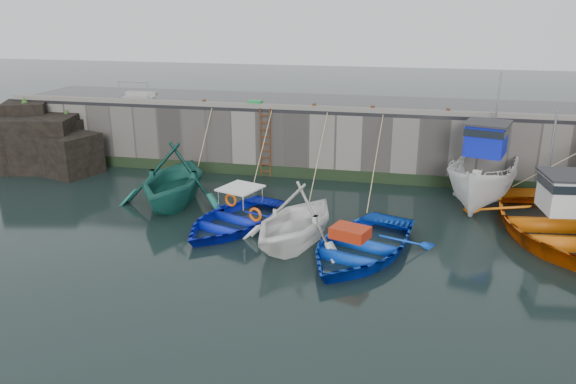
% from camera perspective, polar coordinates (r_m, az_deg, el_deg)
% --- Properties ---
extents(ground, '(120.00, 120.00, 0.00)m').
position_cam_1_polar(ground, '(16.93, -4.10, -8.40)').
color(ground, black).
rests_on(ground, ground).
extents(quay_back, '(30.00, 5.00, 3.00)m').
position_cam_1_polar(quay_back, '(27.99, 3.00, 5.80)').
color(quay_back, slate).
rests_on(quay_back, ground).
extents(road_back, '(30.00, 5.00, 0.16)m').
position_cam_1_polar(road_back, '(27.69, 3.05, 8.99)').
color(road_back, black).
rests_on(road_back, quay_back).
extents(kerb_back, '(30.00, 0.30, 0.20)m').
position_cam_1_polar(kerb_back, '(25.37, 2.19, 8.54)').
color(kerb_back, slate).
rests_on(kerb_back, road_back).
extents(algae_back, '(30.00, 0.08, 0.50)m').
position_cam_1_polar(algae_back, '(25.88, 2.03, 1.89)').
color(algae_back, black).
rests_on(algae_back, ground).
extents(rock_outcrop, '(5.85, 4.24, 3.41)m').
position_cam_1_polar(rock_outcrop, '(29.92, -23.48, 4.65)').
color(rock_outcrop, black).
rests_on(rock_outcrop, ground).
extents(ladder, '(0.51, 0.08, 3.20)m').
position_cam_1_polar(ladder, '(25.91, -2.32, 4.98)').
color(ladder, '#3F1E0F').
rests_on(ladder, ground).
extents(boat_near_white, '(4.94, 5.60, 2.76)m').
position_cam_1_polar(boat_near_white, '(23.19, -11.46, -1.13)').
color(boat_near_white, '#1B6155').
rests_on(boat_near_white, ground).
extents(boat_near_white_rope, '(0.04, 3.29, 3.10)m').
position_cam_1_polar(boat_near_white_rope, '(26.27, -8.46, 1.38)').
color(boat_near_white_rope, tan).
rests_on(boat_near_white_rope, ground).
extents(boat_near_blue, '(5.04, 5.91, 1.04)m').
position_cam_1_polar(boat_near_blue, '(20.52, -5.59, -3.46)').
color(boat_near_blue, '#0D1FC8').
rests_on(boat_near_blue, ground).
extents(boat_near_blue_rope, '(0.04, 4.66, 3.10)m').
position_cam_1_polar(boat_near_blue_rope, '(24.52, -2.46, 0.32)').
color(boat_near_blue_rope, tan).
rests_on(boat_near_blue_rope, ground).
extents(boat_near_blacktrim, '(5.15, 5.56, 2.41)m').
position_cam_1_polar(boat_near_blacktrim, '(18.93, 0.72, -5.33)').
color(boat_near_blacktrim, white).
rests_on(boat_near_blacktrim, ground).
extents(boat_near_blacktrim_rope, '(0.04, 5.63, 3.10)m').
position_cam_1_polar(boat_near_blacktrim_rope, '(23.51, 3.17, -0.50)').
color(boat_near_blacktrim_rope, tan).
rests_on(boat_near_blacktrim_rope, ground).
extents(boat_near_navy, '(5.61, 6.58, 1.16)m').
position_cam_1_polar(boat_near_navy, '(18.38, 7.31, -6.24)').
color(boat_near_navy, blue).
rests_on(boat_near_navy, ground).
extents(boat_near_navy_rope, '(0.04, 5.90, 3.10)m').
position_cam_1_polar(boat_near_navy_rope, '(23.15, 8.49, -0.99)').
color(boat_near_navy_rope, tan).
rests_on(boat_near_navy_rope, ground).
extents(boat_far_white, '(4.11, 6.82, 5.47)m').
position_cam_1_polar(boat_far_white, '(23.93, 19.30, 1.43)').
color(boat_far_white, white).
rests_on(boat_far_white, ground).
extents(boat_far_orange, '(6.10, 7.93, 4.52)m').
position_cam_1_polar(boat_far_orange, '(21.37, 25.40, -2.93)').
color(boat_far_orange, orange).
rests_on(boat_far_orange, ground).
extents(fish_crate, '(0.70, 0.48, 0.31)m').
position_cam_1_polar(fish_crate, '(26.13, -3.35, 8.94)').
color(fish_crate, '#18853B').
rests_on(fish_crate, road_back).
extents(railing, '(1.60, 1.05, 1.00)m').
position_cam_1_polar(railing, '(29.17, -14.82, 9.46)').
color(railing, '#A5A8AD').
rests_on(railing, road_back).
extents(bollard_a, '(0.18, 0.18, 0.28)m').
position_cam_1_polar(bollard_a, '(26.78, -8.49, 8.97)').
color(bollard_a, '#3F1E0F').
rests_on(bollard_a, road_back).
extents(bollard_b, '(0.18, 0.18, 0.28)m').
position_cam_1_polar(bollard_b, '(26.01, -3.26, 8.86)').
color(bollard_b, '#3F1E0F').
rests_on(bollard_b, road_back).
extents(bollard_c, '(0.18, 0.18, 0.28)m').
position_cam_1_polar(bollard_c, '(25.43, 2.68, 8.65)').
color(bollard_c, '#3F1E0F').
rests_on(bollard_c, road_back).
extents(bollard_d, '(0.18, 0.18, 0.28)m').
position_cam_1_polar(bollard_d, '(25.14, 8.59, 8.35)').
color(bollard_d, '#3F1E0F').
rests_on(bollard_d, road_back).
extents(bollard_e, '(0.18, 0.18, 0.28)m').
position_cam_1_polar(bollard_e, '(25.14, 15.95, 7.85)').
color(bollard_e, '#3F1E0F').
rests_on(bollard_e, road_back).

